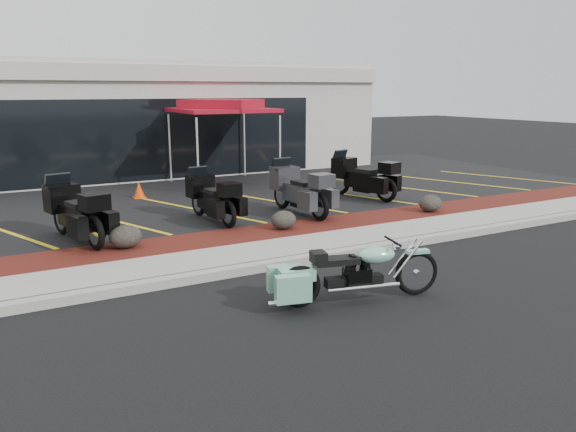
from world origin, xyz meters
TOP-DOWN VIEW (x-y plane):
  - ground at (0.00, 0.00)m, footprint 90.00×90.00m
  - curb at (0.00, 0.90)m, footprint 24.00×0.25m
  - sidewalk at (0.00, 1.60)m, footprint 24.00×1.20m
  - mulch_bed at (0.00, 2.80)m, footprint 24.00×1.20m
  - upper_lot at (0.00, 8.20)m, footprint 26.00×9.60m
  - dealership_building at (0.00, 14.47)m, footprint 18.00×8.16m
  - boulder_left at (-2.39, 2.91)m, footprint 0.62×0.52m
  - boulder_mid at (0.92, 2.79)m, footprint 0.56×0.47m
  - boulder_right at (4.92, 2.62)m, footprint 0.59×0.49m
  - hero_cruiser at (1.03, -1.31)m, footprint 2.72×1.25m
  - touring_black_front at (-3.29, 4.61)m, footprint 1.35×2.34m
  - touring_black_mid at (-0.20, 4.94)m, footprint 0.98×2.10m
  - touring_grey at (1.91, 4.71)m, footprint 1.00×2.28m
  - touring_black_rear at (4.29, 5.64)m, footprint 1.41×2.35m
  - traffic_cone at (-0.88, 7.89)m, footprint 0.34×0.34m
  - popup_canopy at (2.10, 8.98)m, footprint 2.94×2.94m

SIDE VIEW (x-z plane):
  - ground at x=0.00m, z-range 0.00..0.00m
  - curb at x=0.00m, z-range 0.00..0.15m
  - sidewalk at x=0.00m, z-range 0.00..0.15m
  - upper_lot at x=0.00m, z-range 0.00..0.15m
  - mulch_bed at x=0.00m, z-range 0.00..0.16m
  - boulder_mid at x=0.92m, z-range 0.16..0.56m
  - boulder_right at x=4.92m, z-range 0.16..0.58m
  - traffic_cone at x=-0.88m, z-range 0.15..0.60m
  - boulder_left at x=-2.39m, z-range 0.16..0.60m
  - hero_cruiser at x=1.03m, z-range 0.00..0.93m
  - touring_black_mid at x=-0.20m, z-range 0.15..1.33m
  - touring_black_rear at x=4.29m, z-range 0.15..1.43m
  - touring_black_front at x=-3.29m, z-range 0.15..1.43m
  - touring_grey at x=1.91m, z-range 0.15..1.44m
  - dealership_building at x=0.00m, z-range 0.01..4.01m
  - popup_canopy at x=2.10m, z-range 1.22..3.86m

